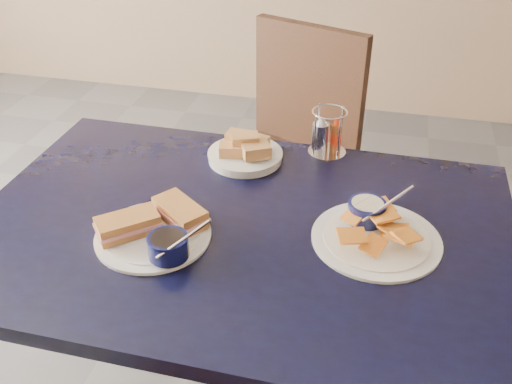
% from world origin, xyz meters
% --- Properties ---
extents(dining_table, '(1.31, 0.87, 0.75)m').
position_xyz_m(dining_table, '(0.17, 0.15, 0.69)').
color(dining_table, black).
rests_on(dining_table, ground).
extents(chair_far, '(0.57, 0.57, 0.95)m').
position_xyz_m(chair_far, '(0.12, 0.98, 0.55)').
color(chair_far, black).
rests_on(chair_far, ground).
extents(sandwich_plate, '(0.30, 0.27, 0.12)m').
position_xyz_m(sandwich_plate, '(-0.00, 0.05, 0.77)').
color(sandwich_plate, white).
rests_on(sandwich_plate, dining_table).
extents(plantain_plate, '(0.30, 0.30, 0.12)m').
position_xyz_m(plantain_plate, '(0.48, 0.17, 0.77)').
color(plantain_plate, white).
rests_on(plantain_plate, dining_table).
extents(bread_basket, '(0.21, 0.21, 0.08)m').
position_xyz_m(bread_basket, '(0.11, 0.44, 0.78)').
color(bread_basket, white).
rests_on(bread_basket, dining_table).
extents(condiment_caddy, '(0.11, 0.11, 0.14)m').
position_xyz_m(condiment_caddy, '(0.32, 0.54, 0.81)').
color(condiment_caddy, silver).
rests_on(condiment_caddy, dining_table).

